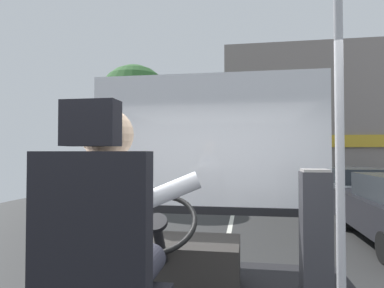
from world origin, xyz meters
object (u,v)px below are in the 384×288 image
Objects in this scene: handrail_pole at (340,146)px; parked_car_charcoal at (355,187)px; fare_box at (316,235)px; parked_car_red at (302,173)px; bus_driver at (111,227)px; driver_seat at (101,284)px; parked_car_green at (321,180)px; steering_console at (171,262)px.

parked_car_charcoal is (3.30, 10.70, -1.24)m from handrail_pole.
parked_car_charcoal is at bearing 71.71° from fare_box.
parked_car_red is (-0.19, 9.84, -0.10)m from parked_car_charcoal.
bus_driver reaches higher than parked_car_charcoal.
handrail_pole is at bearing -107.13° from parked_car_charcoal.
bus_driver is 11.89m from parked_car_charcoal.
fare_box is at bearing 86.54° from handrail_pole.
driver_seat reaches higher than parked_car_red.
driver_seat is 0.31× the size of parked_car_red.
parked_car_charcoal is 4.88m from parked_car_green.
fare_box is (1.12, 1.32, -0.07)m from driver_seat.
fare_box is 19.91m from parked_car_red.
parked_car_green is at bearing 73.69° from steering_console.
driver_seat is 11.98m from parked_car_charcoal.
parked_car_charcoal is (4.36, 11.03, -0.87)m from bus_driver.
bus_driver is 0.20× the size of parked_car_red.
bus_driver reaches higher than parked_car_green.
parked_car_green is 0.93× the size of parked_car_red.
driver_seat reaches higher than fare_box.
parked_car_red is (4.18, 20.87, -0.97)m from bus_driver.
parked_car_charcoal is at bearing -88.92° from parked_car_red.
driver_seat is at bearing -90.00° from steering_console.
fare_box is at bearing -98.84° from parked_car_red.
bus_driver is at bearing -90.00° from steering_console.
handrail_pole is 20.82m from parked_car_red.
steering_console is at bearing 90.00° from bus_driver.
parked_car_green is at bearing 78.27° from handrail_pole.
steering_console is 20.10m from parked_car_red.
fare_box reaches higher than parked_car_green.
handrail_pole reaches higher than driver_seat.
fare_box is (1.12, -0.01, 0.27)m from steering_console.
parked_car_green is at bearing 74.87° from bus_driver.
steering_console is 0.26× the size of parked_car_red.
handrail_pole reaches higher than parked_car_green.
handrail_pole is at bearing -93.46° from fare_box.
driver_seat reaches higher than bus_driver.
parked_car_green is at bearing -88.59° from parked_car_red.
handrail_pole is 0.53× the size of parked_car_red.
handrail_pole is at bearing -101.73° from parked_car_green.
fare_box is at bearing -0.29° from steering_console.
handrail_pole is 2.32× the size of fare_box.
parked_car_red is (3.11, 20.55, -1.33)m from handrail_pole.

